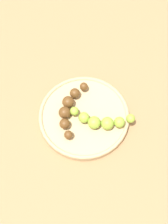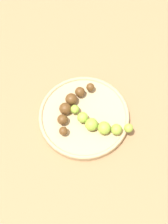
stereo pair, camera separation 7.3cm
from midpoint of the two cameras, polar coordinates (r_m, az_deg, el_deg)
ground_plane at (r=0.77m, az=2.72°, el=-1.53°), size 2.40×2.40×0.00m
fruit_bowl at (r=0.76m, az=2.76°, el=-1.14°), size 0.24×0.24×0.02m
banana_overripe at (r=0.75m, az=0.20°, el=1.08°), size 0.14×0.10×0.03m
banana_green at (r=0.73m, az=5.87°, el=-2.60°), size 0.11×0.13×0.03m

